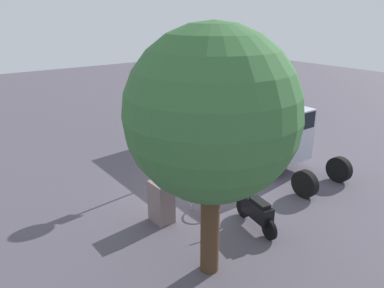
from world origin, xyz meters
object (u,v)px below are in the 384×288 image
(box_truck_near, at_px, (235,117))
(stop_sign, at_px, (157,123))
(bike_rack_hoop, at_px, (200,215))
(motorcycle, at_px, (257,211))
(utility_cabinet, at_px, (161,202))
(street_tree, at_px, (212,115))

(box_truck_near, xyz_separation_m, stop_sign, (-0.68, 4.15, 0.64))
(stop_sign, distance_m, bike_rack_hoop, 3.35)
(motorcycle, distance_m, bike_rack_hoop, 1.76)
(utility_cabinet, distance_m, bike_rack_hoop, 1.29)
(street_tree, relative_size, bike_rack_hoop, 6.49)
(bike_rack_hoop, bearing_deg, box_truck_near, -53.38)
(box_truck_near, height_order, street_tree, street_tree)
(motorcycle, distance_m, street_tree, 3.88)
(stop_sign, bearing_deg, street_tree, 161.84)
(motorcycle, bearing_deg, bike_rack_hoop, 40.12)
(stop_sign, distance_m, street_tree, 5.06)
(box_truck_near, bearing_deg, street_tree, -47.11)
(utility_cabinet, xyz_separation_m, bike_rack_hoop, (-0.40, -1.07, -0.60))
(bike_rack_hoop, bearing_deg, utility_cabinet, 69.29)
(box_truck_near, relative_size, bike_rack_hoop, 9.40)
(bike_rack_hoop, bearing_deg, motorcycle, -151.00)
(box_truck_near, distance_m, utility_cabinet, 6.16)
(box_truck_near, distance_m, bike_rack_hoop, 5.61)
(utility_cabinet, bearing_deg, box_truck_near, -62.46)
(street_tree, height_order, bike_rack_hoop, street_tree)
(motorcycle, relative_size, utility_cabinet, 1.50)
(street_tree, height_order, utility_cabinet, street_tree)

